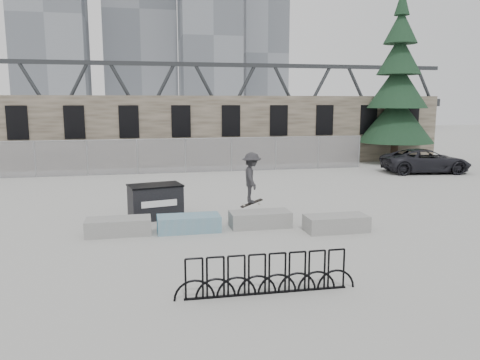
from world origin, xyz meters
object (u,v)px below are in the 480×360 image
Objects in this scene: planter_center_left at (189,223)px; skateboarder at (252,178)px; spruce_tree at (397,93)px; dumpster at (155,201)px; bike_rack at (267,275)px; planter_offset at (336,223)px; planter_center_right at (260,218)px; planter_far_left at (119,226)px; suv at (426,161)px.

skateboarder is at bearing 19.96° from planter_center_left.
spruce_tree is 19.22m from skateboarder.
planter_center_left is 21.61m from spruce_tree.
skateboarder reaches higher than planter_center_left.
dumpster is 7.65m from bike_rack.
planter_offset is 0.17× the size of spruce_tree.
planter_center_right is at bearing 155.35° from planter_offset.
planter_center_left and planter_center_right have the same top height.
planter_offset is (4.64, -0.97, 0.00)m from planter_center_left.
planter_center_right is 3.90m from dumpster.
planter_far_left is 0.40× the size of suv.
spruce_tree reaches higher than bike_rack.
dumpster is at bearing 152.17° from planter_offset.
planter_center_right is at bearing -42.31° from dumpster.
bike_rack is (-3.48, -4.37, 0.16)m from planter_offset.
planter_far_left is 2.19m from planter_center_left.
dumpster is (1.21, 1.92, 0.33)m from planter_far_left.
bike_rack reaches higher than planter_center_right.
skateboarder is at bearing 133.01° from suv.
dumpster is at bearing 57.89° from planter_far_left.
bike_rack is 2.13× the size of skateboarder.
planter_center_left is at bearing -137.15° from spruce_tree.
suv is (13.70, 15.09, 0.26)m from bike_rack.
planter_far_left is 1.00× the size of planter_offset.
planter_far_left is at bearing -141.05° from spruce_tree.
spruce_tree reaches higher than suv.
planter_offset is at bearing 51.45° from bike_rack.
planter_far_left is at bearing 127.25° from suv.
dumpster is 1.07× the size of skateboarder.
planter_center_left is at bearing -76.23° from dumpster.
bike_rack is at bearing -77.74° from planter_center_left.
planter_far_left is 0.17× the size of spruce_tree.
planter_center_right is 0.40× the size of suv.
bike_rack is at bearing -58.24° from planter_far_left.
planter_center_left is 0.17× the size of spruce_tree.
spruce_tree is at bearing 38.95° from planter_far_left.
skateboarder is at bearing -32.34° from dumpster.
bike_rack is 0.35× the size of spruce_tree.
spruce_tree is (15.51, 14.39, 4.39)m from planter_center_left.
skateboarder reaches higher than planter_center_right.
planter_center_right is 19.92m from spruce_tree.
spruce_tree is 6.15m from suv.
planter_center_right is (4.58, -0.01, 0.00)m from planter_far_left.
dumpster reaches higher than planter_far_left.
skateboarder is at bearing 142.94° from planter_offset.
dumpster is at bearing 106.29° from bike_rack.
planter_offset is 0.98× the size of dumpster.
skateboarder is (-0.12, 0.76, 1.26)m from planter_center_right.
spruce_tree is (10.87, 15.36, 4.39)m from planter_offset.
planter_far_left is 0.50× the size of bike_rack.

